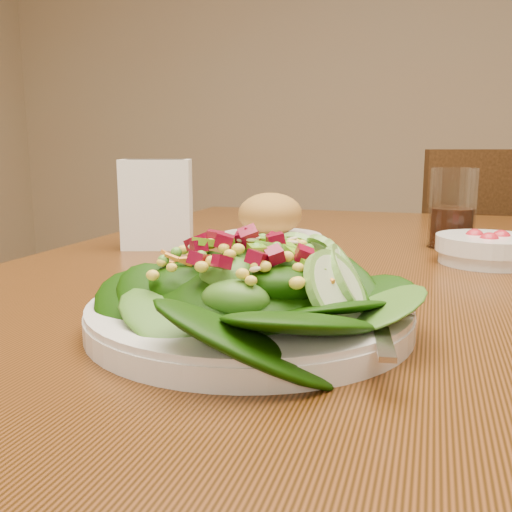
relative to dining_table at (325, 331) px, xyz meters
name	(u,v)px	position (x,y,z in m)	size (l,w,h in m)	color
dining_table	(325,331)	(0.00, 0.00, 0.00)	(0.90, 1.40, 0.75)	brown
chair_far	(467,295)	(0.25, 0.96, -0.17)	(0.55, 0.55, 0.91)	#432813
salad_plate	(260,295)	(-0.01, -0.31, 0.13)	(0.30, 0.30, 0.09)	white
bread_plate	(270,223)	(-0.12, 0.14, 0.14)	(0.18, 0.18, 0.09)	white
tomato_bowl	(487,249)	(0.22, 0.07, 0.12)	(0.14, 0.14, 0.05)	white
drinking_glass	(452,214)	(0.17, 0.19, 0.16)	(0.08, 0.08, 0.13)	silver
napkin_holder	(157,202)	(-0.29, 0.05, 0.18)	(0.13, 0.09, 0.15)	white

